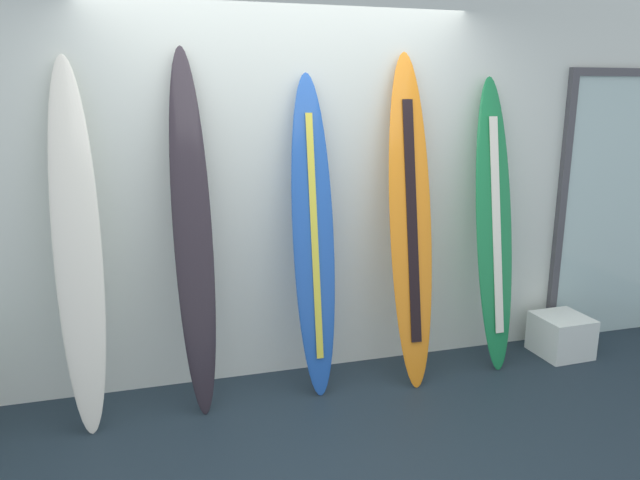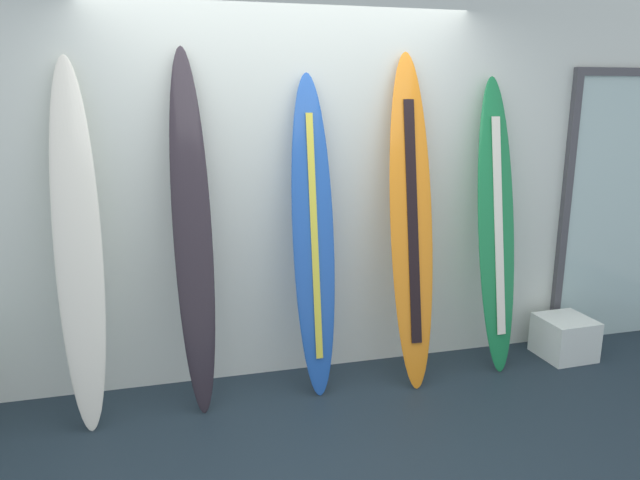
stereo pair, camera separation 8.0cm
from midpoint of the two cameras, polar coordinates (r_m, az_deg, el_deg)
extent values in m
cube|color=#1B2832|center=(3.36, 2.37, -21.67)|extent=(8.00, 8.00, 0.04)
cube|color=silver|center=(4.03, -2.82, 6.27)|extent=(7.20, 0.20, 2.80)
ellipsoid|color=silver|center=(3.67, -22.04, -0.48)|extent=(0.29, 0.51, 2.17)
cone|color=black|center=(3.84, -21.08, -14.10)|extent=(0.07, 0.09, 0.11)
ellipsoid|color=#2B242B|center=(3.65, -11.74, 0.68)|extent=(0.25, 0.49, 2.23)
ellipsoid|color=#2356B4|center=(3.79, -0.05, 0.30)|extent=(0.28, 0.43, 2.09)
cube|color=yellow|center=(3.76, 0.06, 0.28)|extent=(0.05, 0.29, 1.57)
cone|color=black|center=(3.97, 0.37, -12.22)|extent=(0.07, 0.09, 0.11)
ellipsoid|color=orange|center=(3.96, 9.49, 1.75)|extent=(0.32, 0.52, 2.23)
cube|color=black|center=(3.94, 9.64, 1.75)|extent=(0.09, 0.34, 1.59)
ellipsoid|color=#1C8145|center=(4.31, 17.36, 1.25)|extent=(0.30, 0.43, 2.07)
cube|color=white|center=(4.28, 17.59, 1.24)|extent=(0.07, 0.28, 1.51)
cone|color=black|center=(4.48, 17.30, -9.77)|extent=(0.07, 0.09, 0.11)
cube|color=white|center=(4.87, 23.25, -8.73)|extent=(0.38, 0.38, 0.31)
cube|color=silver|center=(5.24, 27.81, 2.45)|extent=(1.00, 0.02, 2.08)
cube|color=#47474C|center=(4.90, 23.22, 2.25)|extent=(0.06, 0.06, 2.08)
cube|color=#47474C|center=(5.17, 29.17, 14.15)|extent=(1.12, 0.06, 0.06)
camera|label=1|loc=(0.04, -89.40, 0.15)|focal=32.71mm
camera|label=2|loc=(0.04, 90.60, -0.15)|focal=32.71mm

